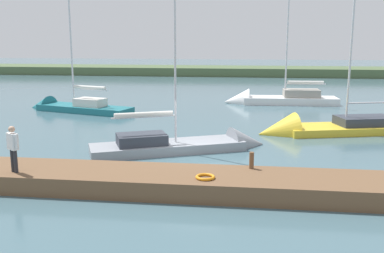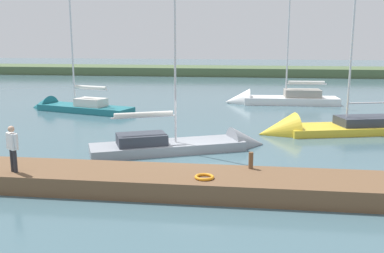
{
  "view_description": "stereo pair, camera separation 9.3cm",
  "coord_description": "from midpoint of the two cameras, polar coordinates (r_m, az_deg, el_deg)",
  "views": [
    {
      "loc": [
        -2.28,
        18.58,
        5.25
      ],
      "look_at": [
        0.37,
        -2.04,
        1.09
      ],
      "focal_mm": 40.88,
      "sensor_mm": 36.0,
      "label": 1
    },
    {
      "loc": [
        -2.37,
        18.56,
        5.25
      ],
      "look_at": [
        0.37,
        -2.04,
        1.09
      ],
      "focal_mm": 40.88,
      "sensor_mm": 36.0,
      "label": 2
    }
  ],
  "objects": [
    {
      "name": "person_on_dock",
      "position": [
        16.41,
        -22.48,
        -2.36
      ],
      "size": [
        0.54,
        0.43,
        1.65
      ],
      "rotation": [
        0.0,
        0.0,
        4.12
      ],
      "color": "#28282D",
      "rests_on": "dock_pier"
    },
    {
      "name": "dock_pier",
      "position": [
        15.43,
        -1.75,
        -7.26
      ],
      "size": [
        24.75,
        2.47,
        0.67
      ],
      "primitive_type": "cube",
      "color": "brown",
      "rests_on": "ground_plane"
    },
    {
      "name": "mooring_post_near",
      "position": [
        15.9,
        7.61,
        -4.4
      ],
      "size": [
        0.17,
        0.17,
        0.61
      ],
      "primitive_type": "cylinder",
      "color": "brown",
      "rests_on": "dock_pier"
    },
    {
      "name": "sailboat_outer_mooring",
      "position": [
        33.9,
        -15.65,
        2.17
      ],
      "size": [
        8.99,
        4.51,
        9.11
      ],
      "rotation": [
        0.0,
        0.0,
        -0.3
      ],
      "color": "#1E6B75",
      "rests_on": "ground_plane"
    },
    {
      "name": "far_shoreline",
      "position": [
        66.18,
        5.33,
        6.71
      ],
      "size": [
        180.0,
        8.0,
        2.4
      ],
      "primitive_type": "cube",
      "color": "#4C603D",
      "rests_on": "ground_plane"
    },
    {
      "name": "sailboat_far_right",
      "position": [
        36.88,
        10.39,
        3.31
      ],
      "size": [
        9.27,
        2.6,
        11.55
      ],
      "rotation": [
        0.0,
        0.0,
        0.04
      ],
      "color": "white",
      "rests_on": "ground_plane"
    },
    {
      "name": "life_ring_buoy",
      "position": [
        14.73,
        1.55,
        -6.6
      ],
      "size": [
        0.66,
        0.66,
        0.1
      ],
      "primitive_type": "torus",
      "color": "orange",
      "rests_on": "dock_pier"
    },
    {
      "name": "ground_plane",
      "position": [
        19.44,
        0.18,
        -4.36
      ],
      "size": [
        200.0,
        200.0,
        0.0
      ],
      "primitive_type": "plane",
      "color": "#42606B"
    },
    {
      "name": "sailboat_inner_slip",
      "position": [
        25.91,
        16.52,
        -0.54
      ],
      "size": [
        9.76,
        4.71,
        11.7
      ],
      "rotation": [
        0.0,
        0.0,
        0.26
      ],
      "color": "gold",
      "rests_on": "ground_plane"
    },
    {
      "name": "sailboat_mid_channel",
      "position": [
        21.11,
        -0.06,
        -2.73
      ],
      "size": [
        8.62,
        5.2,
        9.98
      ],
      "rotation": [
        0.0,
        0.0,
        3.56
      ],
      "color": "gray",
      "rests_on": "ground_plane"
    }
  ]
}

